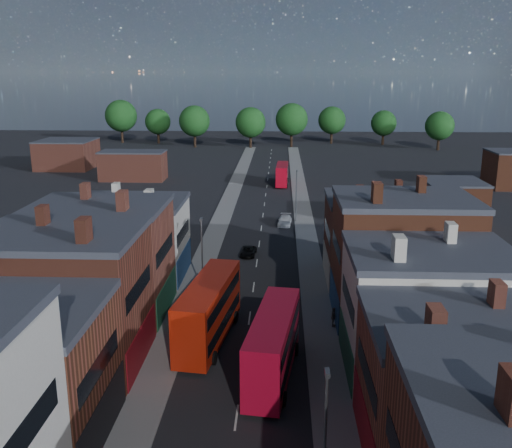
# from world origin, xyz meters

# --- Properties ---
(pavement_west) EXTENTS (3.00, 200.00, 0.12)m
(pavement_west) POSITION_xyz_m (-6.50, 50.00, 0.06)
(pavement_west) COLOR gray
(pavement_west) RESTS_ON ground
(pavement_east) EXTENTS (3.00, 200.00, 0.12)m
(pavement_east) POSITION_xyz_m (6.50, 50.00, 0.06)
(pavement_east) COLOR gray
(pavement_east) RESTS_ON ground
(terrace_east) EXTENTS (12.00, 80.00, 12.02)m
(terrace_east) POSITION_xyz_m (14.00, 0.00, 6.01)
(terrace_east) COLOR brown
(terrace_east) RESTS_ON ground
(lamp_post_1) EXTENTS (0.25, 0.70, 8.12)m
(lamp_post_1) POSITION_xyz_m (5.20, 0.00, 4.70)
(lamp_post_1) COLOR slate
(lamp_post_1) RESTS_ON ground
(lamp_post_2) EXTENTS (0.25, 0.70, 8.12)m
(lamp_post_2) POSITION_xyz_m (-5.20, 30.00, 4.70)
(lamp_post_2) COLOR slate
(lamp_post_2) RESTS_ON ground
(lamp_post_3) EXTENTS (0.25, 0.70, 8.12)m
(lamp_post_3) POSITION_xyz_m (5.20, 60.00, 4.70)
(lamp_post_3) COLOR slate
(lamp_post_3) RESTS_ON ground
(bus_0) EXTENTS (4.46, 12.66, 5.35)m
(bus_0) POSITION_xyz_m (-3.20, 19.21, 2.89)
(bus_0) COLOR #AE1B09
(bus_0) RESTS_ON ground
(bus_1) EXTENTS (4.21, 11.89, 5.03)m
(bus_1) POSITION_xyz_m (2.36, 13.41, 2.71)
(bus_1) COLOR red
(bus_1) RESTS_ON ground
(bus_2) EXTENTS (2.75, 9.91, 4.25)m
(bus_2) POSITION_xyz_m (3.08, 89.83, 2.29)
(bus_2) COLOR #B2071A
(bus_2) RESTS_ON ground
(car_2) EXTENTS (2.11, 4.07, 1.10)m
(car_2) POSITION_xyz_m (-1.20, 42.91, 0.55)
(car_2) COLOR black
(car_2) RESTS_ON ground
(car_3) EXTENTS (2.29, 4.88, 1.38)m
(car_3) POSITION_xyz_m (3.48, 58.09, 0.69)
(car_3) COLOR silver
(car_3) RESTS_ON ground
(ped_3) EXTENTS (0.61, 1.12, 1.82)m
(ped_3) POSITION_xyz_m (7.68, 22.28, 1.03)
(ped_3) COLOR #635D55
(ped_3) RESTS_ON pavement_east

